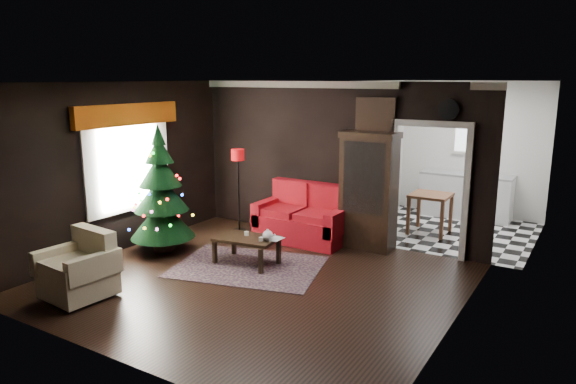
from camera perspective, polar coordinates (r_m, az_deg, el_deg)
The scene contains 26 objects.
floor at distance 7.64m, azimuth -3.57°, elevation -9.70°, with size 5.50×5.50×0.00m, color black.
ceiling at distance 7.08m, azimuth -3.88°, elevation 11.79°, with size 5.50×5.50×0.00m, color white.
wall_back at distance 9.35m, azimuth 5.12°, elevation 3.29°, with size 5.50×5.50×0.00m, color black.
wall_front at distance 5.44m, azimuth -19.05°, elevation -3.98°, with size 5.50×5.50×0.00m, color black.
wall_left at distance 9.07m, azimuth -18.10°, elevation 2.44°, with size 5.50×5.50×0.00m, color black.
wall_right at distance 6.12m, azimuth 17.89°, elevation -2.13°, with size 5.50×5.50×0.00m, color black.
doorway at distance 8.81m, azimuth 15.03°, elevation 0.03°, with size 1.10×0.10×2.10m, color silver, non-canonical shape.
left_window at distance 9.17m, azimuth -17.01°, elevation 2.92°, with size 0.05×1.60×1.40m, color white.
valance at distance 9.01m, azimuth -17.00°, elevation 8.03°, with size 0.12×2.10×0.35m, color #9E4209.
kitchen_floor at distance 10.47m, azimuth 17.07°, elevation -4.08°, with size 3.00×3.00×0.00m, color white.
kitchen_window at distance 11.55m, azimuth 19.44°, elevation 5.86°, with size 0.70×0.06×0.70m, color white.
rug at distance 8.20m, azimuth -4.35°, elevation -8.09°, with size 2.20×1.60×0.01m, color #2F1F27.
loveseat at distance 9.33m, azimuth 1.59°, elevation -2.33°, with size 1.70×0.90×1.00m, color maroon, non-canonical shape.
curio_cabinet at distance 8.93m, azimuth 8.72°, elevation -0.18°, with size 0.90×0.45×1.90m, color black, non-canonical shape.
floor_lamp at distance 9.66m, azimuth -5.39°, elevation 0.13°, with size 0.26×0.26×1.54m, color black, non-canonical shape.
christmas_tree at distance 8.87m, azimuth -13.63°, elevation 0.18°, with size 1.06×1.06×2.03m, color black, non-canonical shape.
armchair at distance 7.49m, azimuth -21.94°, elevation -7.33°, with size 0.82×0.82×0.84m, color #C2AB94, non-canonical shape.
coffee_table at distance 8.27m, azimuth -4.52°, elevation -6.31°, with size 0.95×0.57×0.43m, color black, non-canonical shape.
teapot at distance 7.99m, azimuth -2.22°, elevation -4.69°, with size 0.18×0.18×0.17m, color silver, non-canonical shape.
cup_a at distance 8.27m, azimuth -4.53°, elevation -4.51°, with size 0.07×0.07×0.06m, color white.
cup_b at distance 7.99m, azimuth -2.95°, elevation -5.11°, with size 0.07×0.07×0.06m, color silver.
book at distance 8.06m, azimuth -1.91°, elevation -4.23°, with size 0.19×0.02×0.25m, color #846758.
wall_clock at distance 8.52m, azimuth 17.06°, elevation 8.55°, with size 0.32×0.32×0.06m, color silver.
painting at distance 8.91m, azimuth 9.47°, elevation 8.23°, with size 0.62×0.05×0.52m, color #A5774C.
kitchen_counter at distance 11.50m, azimuth 18.73°, elevation -0.44°, with size 1.80×0.60×0.90m, color silver.
kitchen_table at distance 10.17m, azimuth 15.14°, elevation -2.26°, with size 0.70×0.70×0.75m, color #573019, non-canonical shape.
Camera 1 is at (4.08, -5.79, 2.87)m, focal length 32.75 mm.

